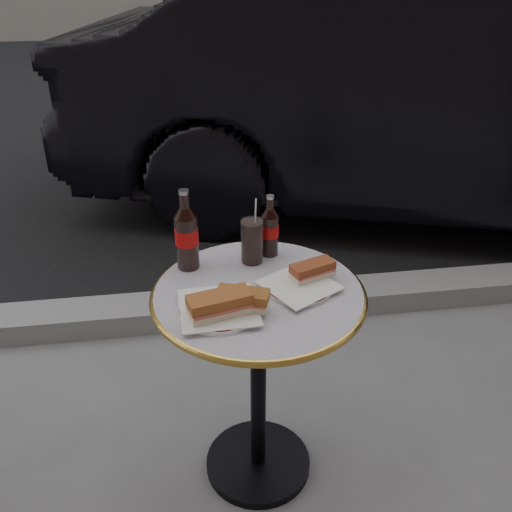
{
  "coord_description": "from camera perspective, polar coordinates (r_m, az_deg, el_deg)",
  "views": [
    {
      "loc": [
        -0.21,
        -1.35,
        1.64
      ],
      "look_at": [
        0.0,
        0.05,
        0.82
      ],
      "focal_mm": 40.0,
      "sensor_mm": 36.0,
      "label": 1
    }
  ],
  "objects": [
    {
      "name": "cola_bottle_right",
      "position": [
        1.77,
        1.39,
        3.08
      ],
      "size": [
        0.08,
        0.08,
        0.2
      ],
      "primitive_type": null,
      "rotation": [
        0.0,
        0.0,
        0.43
      ],
      "color": "black",
      "rests_on": "bistro_table"
    },
    {
      "name": "asphalt_road",
      "position": [
        6.56,
        -6.53,
        15.44
      ],
      "size": [
        40.0,
        8.0,
        0.0
      ],
      "primitive_type": "cube",
      "color": "black",
      "rests_on": "ground"
    },
    {
      "name": "sandwich_left_b",
      "position": [
        1.54,
        -1.33,
        -4.4
      ],
      "size": [
        0.15,
        0.11,
        0.05
      ],
      "primitive_type": "cube",
      "rotation": [
        0.0,
        0.0,
        -0.35
      ],
      "color": "brown",
      "rests_on": "plate_left"
    },
    {
      "name": "plate_left",
      "position": [
        1.55,
        -3.76,
        -5.38
      ],
      "size": [
        0.25,
        0.25,
        0.01
      ],
      "primitive_type": "cylinder",
      "rotation": [
        0.0,
        0.0,
        -0.14
      ],
      "color": "white",
      "rests_on": "bistro_table"
    },
    {
      "name": "cola_bottle_left",
      "position": [
        1.7,
        -6.99,
        2.64
      ],
      "size": [
        0.07,
        0.07,
        0.26
      ],
      "primitive_type": null,
      "rotation": [
        0.0,
        0.0,
        0.04
      ],
      "color": "black",
      "rests_on": "bistro_table"
    },
    {
      "name": "cola_glass",
      "position": [
        1.74,
        -0.41,
        1.49
      ],
      "size": [
        0.09,
        0.09,
        0.14
      ],
      "primitive_type": "cylinder",
      "rotation": [
        0.0,
        0.0,
        0.29
      ],
      "color": "black",
      "rests_on": "bistro_table"
    },
    {
      "name": "sandwich_right",
      "position": [
        1.67,
        5.66,
        -1.5
      ],
      "size": [
        0.14,
        0.1,
        0.05
      ],
      "primitive_type": "cube",
      "rotation": [
        0.0,
        0.0,
        0.36
      ],
      "color": "brown",
      "rests_on": "plate_right"
    },
    {
      "name": "ground",
      "position": [
        2.13,
        0.21,
        -20.17
      ],
      "size": [
        80.0,
        80.0,
        0.0
      ],
      "primitive_type": "plane",
      "color": "slate",
      "rests_on": "ground"
    },
    {
      "name": "parked_car",
      "position": [
        3.86,
        19.19,
        15.5
      ],
      "size": [
        2.95,
        4.96,
        1.54
      ],
      "primitive_type": "imported",
      "rotation": [
        0.0,
        0.0,
        1.27
      ],
      "color": "black",
      "rests_on": "ground"
    },
    {
      "name": "plate_right",
      "position": [
        1.65,
        4.32,
        -3.11
      ],
      "size": [
        0.25,
        0.25,
        0.01
      ],
      "primitive_type": "cylinder",
      "rotation": [
        0.0,
        0.0,
        0.33
      ],
      "color": "silver",
      "rests_on": "bistro_table"
    },
    {
      "name": "sandwich_left_a",
      "position": [
        1.51,
        -3.65,
        -4.96
      ],
      "size": [
        0.18,
        0.12,
        0.06
      ],
      "primitive_type": "cube",
      "rotation": [
        0.0,
        0.0,
        0.24
      ],
      "color": "#9B5427",
      "rests_on": "plate_left"
    },
    {
      "name": "bistro_table",
      "position": [
        1.86,
        0.23,
        -12.95
      ],
      "size": [
        0.62,
        0.62,
        0.73
      ],
      "primitive_type": null,
      "color": "#BAB2C4",
      "rests_on": "ground"
    },
    {
      "name": "curb",
      "position": [
        2.76,
        -2.57,
        -5.1
      ],
      "size": [
        40.0,
        0.2,
        0.12
      ],
      "primitive_type": "cube",
      "color": "gray",
      "rests_on": "ground"
    }
  ]
}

